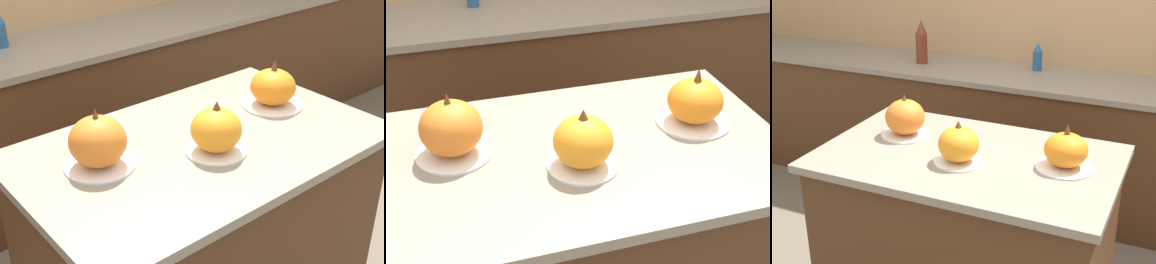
# 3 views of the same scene
# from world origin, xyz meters

# --- Properties ---
(kitchen_island) EXTENTS (1.27, 0.79, 0.90)m
(kitchen_island) POSITION_xyz_m (0.00, 0.00, 0.45)
(kitchen_island) COLOR #4C2D19
(kitchen_island) RESTS_ON ground_plane
(back_counter) EXTENTS (6.00, 0.60, 0.90)m
(back_counter) POSITION_xyz_m (0.00, 1.28, 0.45)
(back_counter) COLOR #4C2D19
(back_counter) RESTS_ON ground_plane
(pumpkin_cake_left) EXTENTS (0.23, 0.23, 0.20)m
(pumpkin_cake_left) POSITION_xyz_m (-0.35, 0.08, 0.99)
(pumpkin_cake_left) COLOR white
(pumpkin_cake_left) RESTS_ON kitchen_island
(pumpkin_cake_center) EXTENTS (0.21, 0.21, 0.18)m
(pumpkin_cake_center) POSITION_xyz_m (-0.01, -0.08, 0.98)
(pumpkin_cake_center) COLOR white
(pumpkin_cake_center) RESTS_ON kitchen_island
(pumpkin_cake_right) EXTENTS (0.24, 0.24, 0.19)m
(pumpkin_cake_right) POSITION_xyz_m (0.40, 0.05, 0.97)
(pumpkin_cake_right) COLOR white
(pumpkin_cake_right) RESTS_ON kitchen_island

